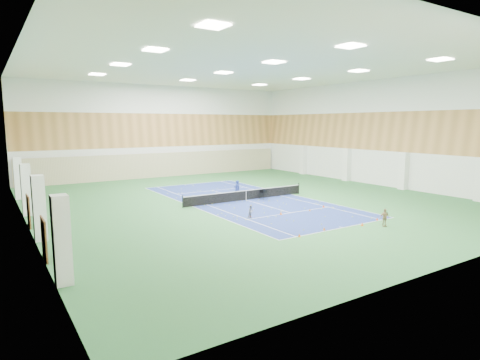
% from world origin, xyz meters
% --- Properties ---
extents(ground, '(40.00, 40.00, 0.00)m').
position_xyz_m(ground, '(0.00, 0.00, 0.00)').
color(ground, '#2C6836').
rests_on(ground, ground).
extents(room_shell, '(36.00, 40.00, 12.00)m').
position_xyz_m(room_shell, '(0.00, 0.00, 6.00)').
color(room_shell, white).
rests_on(room_shell, ground).
extents(wood_cladding, '(36.00, 40.00, 8.00)m').
position_xyz_m(wood_cladding, '(0.00, 0.00, 8.00)').
color(wood_cladding, '#B98245').
rests_on(wood_cladding, room_shell).
extents(ceiling_light_grid, '(21.40, 25.40, 0.06)m').
position_xyz_m(ceiling_light_grid, '(0.00, 0.00, 11.92)').
color(ceiling_light_grid, white).
rests_on(ceiling_light_grid, room_shell).
extents(court_surface, '(10.97, 23.77, 0.01)m').
position_xyz_m(court_surface, '(0.00, 0.00, 0.01)').
color(court_surface, navy).
rests_on(court_surface, ground).
extents(tennis_balls_scatter, '(10.57, 22.77, 0.07)m').
position_xyz_m(tennis_balls_scatter, '(0.00, 0.00, 0.05)').
color(tennis_balls_scatter, '#CAE026').
rests_on(tennis_balls_scatter, ground).
extents(tennis_net, '(12.80, 0.10, 1.10)m').
position_xyz_m(tennis_net, '(0.00, 0.00, 0.55)').
color(tennis_net, black).
rests_on(tennis_net, ground).
extents(back_curtain, '(35.40, 0.16, 3.20)m').
position_xyz_m(back_curtain, '(0.00, 19.75, 1.60)').
color(back_curtain, '#C6B793').
rests_on(back_curtain, ground).
extents(door_left_a, '(0.08, 1.80, 2.20)m').
position_xyz_m(door_left_a, '(-17.92, -8.00, 1.10)').
color(door_left_a, '#593319').
rests_on(door_left_a, ground).
extents(door_left_b, '(0.08, 1.80, 2.20)m').
position_xyz_m(door_left_b, '(-17.92, 0.00, 1.10)').
color(door_left_b, '#593319').
rests_on(door_left_b, ground).
extents(coach, '(0.66, 0.47, 1.72)m').
position_xyz_m(coach, '(-0.16, 1.31, 0.86)').
color(coach, navy).
rests_on(coach, ground).
extents(child_court, '(0.55, 0.47, 1.01)m').
position_xyz_m(child_court, '(-3.67, -6.18, 0.50)').
color(child_court, gray).
rests_on(child_court, ground).
extents(child_apron, '(0.79, 0.52, 1.25)m').
position_xyz_m(child_apron, '(2.71, -13.17, 0.63)').
color(child_apron, tan).
rests_on(child_apron, ground).
extents(ball_cart, '(0.60, 0.60, 0.96)m').
position_xyz_m(ball_cart, '(1.57, -0.60, 0.48)').
color(ball_cart, black).
rests_on(ball_cart, ground).
extents(cone_svc_a, '(0.18, 0.18, 0.20)m').
position_xyz_m(cone_svc_a, '(-3.48, -5.82, 0.10)').
color(cone_svc_a, '#DF510B').
rests_on(cone_svc_a, ground).
extents(cone_svc_b, '(0.22, 0.22, 0.24)m').
position_xyz_m(cone_svc_b, '(-1.04, -6.47, 0.12)').
color(cone_svc_b, '#F85F0D').
rests_on(cone_svc_b, ground).
extents(cone_svc_c, '(0.17, 0.17, 0.19)m').
position_xyz_m(cone_svc_c, '(1.77, -6.70, 0.09)').
color(cone_svc_c, '#D9610B').
rests_on(cone_svc_c, ground).
extents(cone_svc_d, '(0.22, 0.22, 0.24)m').
position_xyz_m(cone_svc_d, '(3.69, -6.31, 0.12)').
color(cone_svc_d, '#EA410C').
rests_on(cone_svc_d, ground).
extents(cone_base_a, '(0.18, 0.18, 0.20)m').
position_xyz_m(cone_base_a, '(-3.95, -11.96, 0.10)').
color(cone_base_a, orange).
rests_on(cone_base_a, ground).
extents(cone_base_b, '(0.20, 0.20, 0.22)m').
position_xyz_m(cone_base_b, '(-1.52, -11.68, 0.11)').
color(cone_base_b, orange).
rests_on(cone_base_b, ground).
extents(cone_base_c, '(0.21, 0.21, 0.23)m').
position_xyz_m(cone_base_c, '(1.58, -12.23, 0.12)').
color(cone_base_c, '#FF600D').
rests_on(cone_base_c, ground).
extents(cone_base_d, '(0.19, 0.19, 0.21)m').
position_xyz_m(cone_base_d, '(3.74, -11.76, 0.10)').
color(cone_base_d, '#FF480D').
rests_on(cone_base_d, ground).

